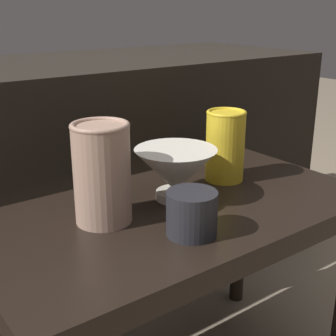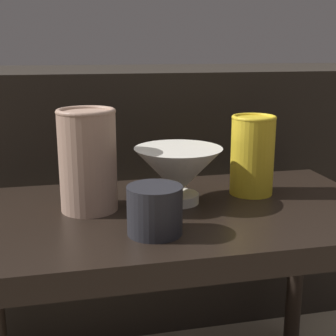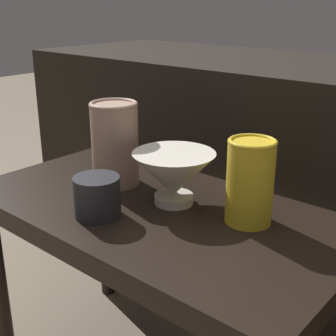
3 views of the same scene
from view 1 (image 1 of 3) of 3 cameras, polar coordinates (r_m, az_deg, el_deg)
The scene contains 6 objects.
table at distance 0.87m, azimuth 1.30°, elevation -7.83°, with size 0.72×0.38×0.42m.
couch_backdrop at distance 1.30m, azimuth -12.69°, elevation -1.38°, with size 1.49×0.50×0.63m.
bowl at distance 0.86m, azimuth 0.93°, elevation -0.41°, with size 0.15×0.15×0.10m.
vase_textured_left at distance 0.77m, azimuth -8.05°, elevation -0.48°, with size 0.10×0.10×0.17m.
vase_colorful_right at distance 0.96m, azimuth 6.99°, elevation 2.82°, with size 0.08×0.08×0.15m.
cup at distance 0.74m, azimuth 2.91°, elevation -5.54°, with size 0.08×0.08×0.07m.
Camera 1 is at (-0.48, -0.61, 0.76)m, focal length 50.00 mm.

